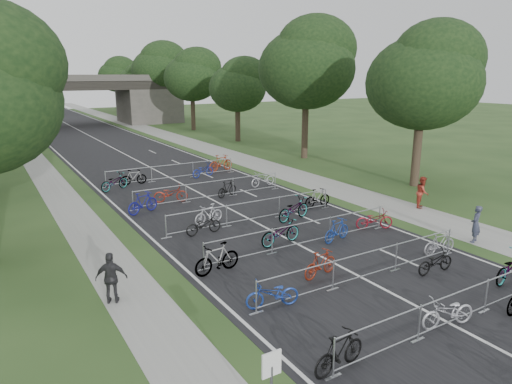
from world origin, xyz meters
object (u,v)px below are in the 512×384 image
Objects in this scene: pedestrian_a at (476,224)px; pedestrian_b at (422,192)px; park_sign at (271,376)px; pedestrian_c at (111,278)px; overpass_bridge at (69,101)px.

pedestrian_b reaches higher than pedestrian_a.
park_sign is 18.51m from pedestrian_b.
pedestrian_a is 15.24m from pedestrian_c.
pedestrian_c is (-15.00, 2.71, 0.03)m from pedestrian_a.
park_sign is at bearing 124.66° from pedestrian_c.
overpass_bridge is 62.41m from park_sign.
pedestrian_c is at bearing -31.53° from pedestrian_a.
park_sign reaches higher than pedestrian_b.
overpass_bridge is 57.96m from pedestrian_a.
pedestrian_a is at bearing -83.26° from overpass_bridge.
overpass_bridge is 17.80× the size of pedestrian_b.
overpass_bridge is 18.74× the size of pedestrian_a.
overpass_bridge is at bearing 64.24° from pedestrian_b.
pedestrian_b is at bearing -149.48° from pedestrian_c.
overpass_bridge is at bearing -74.84° from pedestrian_c.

